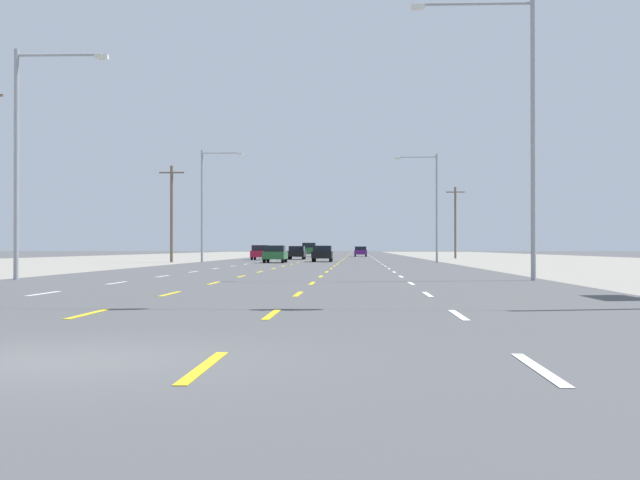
{
  "coord_description": "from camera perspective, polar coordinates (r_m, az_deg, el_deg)",
  "views": [
    {
      "loc": [
        3.38,
        -9.98,
        1.26
      ],
      "look_at": [
        0.66,
        54.51,
        1.82
      ],
      "focal_mm": 50.8,
      "sensor_mm": 36.0,
      "label": 1
    }
  ],
  "objects": [
    {
      "name": "streetlight_right_row_0",
      "position": [
        36.14,
        12.54,
        7.64
      ],
      "size": [
        4.8,
        0.26,
        10.99
      ],
      "color": "gray",
      "rests_on": "ground"
    },
    {
      "name": "streetlight_left_row_1",
      "position": [
        79.1,
        -7.2,
        2.65
      ],
      "size": [
        3.68,
        0.26,
        9.75
      ],
      "color": "gray",
      "rests_on": "ground"
    },
    {
      "name": "sedan_inner_left_midfar",
      "position": [
        98.31,
        -1.47,
        -0.79
      ],
      "size": [
        1.8,
        4.5,
        1.46
      ],
      "color": "black",
      "rests_on": "ground"
    },
    {
      "name": "signal_span_wire",
      "position": [
        20.43,
        -6.28,
        11.76
      ],
      "size": [
        25.72,
        0.53,
        9.21
      ],
      "color": "brown",
      "rests_on": "ground"
    },
    {
      "name": "utility_pole_left_row_1",
      "position": [
        79.77,
        -9.33,
        1.76
      ],
      "size": [
        2.2,
        0.26,
        8.42
      ],
      "color": "brown",
      "rests_on": "ground"
    },
    {
      "name": "suv_inner_left_farther",
      "position": [
        128.09,
        -0.68,
        -0.6
      ],
      "size": [
        1.98,
        4.9,
        1.98
      ],
      "color": "#235B2D",
      "rests_on": "ground"
    },
    {
      "name": "utility_pole_right_row_2",
      "position": [
        108.31,
        8.52,
        1.18
      ],
      "size": [
        2.2,
        0.26,
        8.48
      ],
      "color": "brown",
      "rests_on": "ground"
    },
    {
      "name": "streetlight_left_row_0",
      "position": [
        37.8,
        -18.05,
        5.65
      ],
      "size": [
        3.77,
        0.26,
        9.15
      ],
      "color": "gray",
      "rests_on": "ground"
    },
    {
      "name": "sedan_inner_right_farthest",
      "position": [
        129.54,
        2.57,
        -0.72
      ],
      "size": [
        1.8,
        4.5,
        1.46
      ],
      "color": "#4C196B",
      "rests_on": "ground"
    },
    {
      "name": "lot_apron_right",
      "position": [
        78.94,
        18.12,
        -1.39
      ],
      "size": [
        28.0,
        440.0,
        0.01
      ],
      "primitive_type": "cube",
      "color": "gray",
      "rests_on": "ground"
    },
    {
      "name": "sedan_inner_left_nearest",
      "position": [
        76.38,
        -2.84,
        -0.88
      ],
      "size": [
        1.8,
        4.5,
        1.46
      ],
      "color": "#235B2D",
      "rests_on": "ground"
    },
    {
      "name": "sedan_far_left_far",
      "position": [
        109.32,
        -2.93,
        -0.76
      ],
      "size": [
        1.8,
        4.5,
        1.46
      ],
      "color": "white",
      "rests_on": "ground"
    },
    {
      "name": "ground_plane",
      "position": [
        76.06,
        -0.14,
        -1.45
      ],
      "size": [
        572.0,
        572.0,
        0.0
      ],
      "primitive_type": "plane",
      "color": "#4C4C4F"
    },
    {
      "name": "lane_markings",
      "position": [
        114.53,
        0.72,
        -1.13
      ],
      "size": [
        10.64,
        227.6,
        0.01
      ],
      "color": "white",
      "rests_on": "ground"
    },
    {
      "name": "lot_apron_left",
      "position": [
        81.03,
        -17.91,
        -1.36
      ],
      "size": [
        28.0,
        440.0,
        0.01
      ],
      "primitive_type": "cube",
      "color": "gray",
      "rests_on": "ground"
    },
    {
      "name": "streetlight_right_row_1",
      "position": [
        78.25,
        7.1,
        2.53
      ],
      "size": [
        3.77,
        0.26,
        9.33
      ],
      "color": "gray",
      "rests_on": "ground"
    },
    {
      "name": "hatchback_far_left_mid",
      "position": [
        94.29,
        -3.78,
        -0.79
      ],
      "size": [
        1.72,
        3.9,
        1.54
      ],
      "color": "maroon",
      "rests_on": "ground"
    },
    {
      "name": "sedan_center_turn_near",
      "position": [
        81.71,
        0.15,
        -0.85
      ],
      "size": [
        1.8,
        4.5,
        1.46
      ],
      "color": "black",
      "rests_on": "ground"
    }
  ]
}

